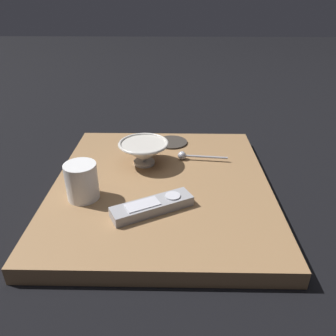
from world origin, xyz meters
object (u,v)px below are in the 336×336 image
coffee_mug (82,181)px  drink_coaster (172,142)px  teaspoon (188,156)px  tv_remote_near (152,206)px  cereal_bowl (144,151)px

coffee_mug → drink_coaster: bearing=-123.1°
teaspoon → tv_remote_near: bearing=70.8°
coffee_mug → tv_remote_near: 0.17m
coffee_mug → drink_coaster: (-0.20, -0.31, -0.04)m
teaspoon → tv_remote_near: (0.09, 0.24, -0.00)m
teaspoon → tv_remote_near: 0.26m
coffee_mug → tv_remote_near: (-0.16, 0.05, -0.03)m
tv_remote_near → cereal_bowl: bearing=-80.7°
coffee_mug → teaspoon: size_ratio=0.62×
tv_remote_near → drink_coaster: size_ratio=1.90×
coffee_mug → teaspoon: (-0.25, -0.20, -0.03)m
teaspoon → drink_coaster: teaspoon is taller
teaspoon → drink_coaster: size_ratio=1.44×
teaspoon → drink_coaster: bearing=-67.3°
coffee_mug → teaspoon: coffee_mug is taller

